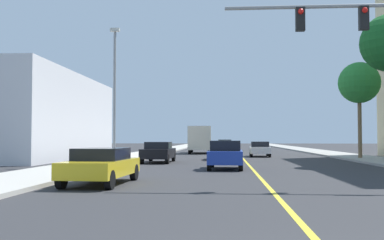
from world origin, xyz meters
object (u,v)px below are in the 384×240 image
(street_lamp, at_px, (115,88))
(palm_far, at_px, (359,83))
(car_blue, at_px, (226,155))
(car_white, at_px, (260,149))
(car_black, at_px, (159,152))
(car_green, at_px, (225,145))
(delivery_truck, at_px, (200,139))
(car_red, at_px, (222,151))
(car_yellow, at_px, (101,165))

(street_lamp, xyz_separation_m, palm_far, (17.15, 9.36, 1.30))
(street_lamp, height_order, car_blue, street_lamp)
(palm_far, bearing_deg, car_white, 144.14)
(street_lamp, xyz_separation_m, car_blue, (6.66, -2.21, -3.89))
(car_black, xyz_separation_m, car_blue, (4.58, -6.30, 0.04))
(car_green, distance_m, delivery_truck, 9.73)
(car_green, bearing_deg, car_black, -97.11)
(car_red, relative_size, delivery_truck, 0.56)
(car_yellow, xyz_separation_m, car_green, (4.53, 42.80, 0.06))
(car_green, relative_size, car_blue, 1.06)
(palm_far, height_order, car_blue, palm_far)
(car_red, xyz_separation_m, delivery_truck, (-2.52, 14.50, 0.87))
(street_lamp, distance_m, delivery_truck, 23.58)
(car_yellow, bearing_deg, car_white, -104.74)
(car_red, distance_m, delivery_truck, 14.74)
(car_white, relative_size, delivery_truck, 0.60)
(car_white, bearing_deg, car_yellow, -104.82)
(car_black, height_order, car_blue, car_blue)
(car_yellow, relative_size, delivery_truck, 0.59)
(street_lamp, height_order, car_white, street_lamp)
(car_black, xyz_separation_m, car_red, (4.34, 4.46, -0.03))
(palm_far, relative_size, car_blue, 1.94)
(car_white, distance_m, car_blue, 17.18)
(palm_far, bearing_deg, car_black, -160.73)
(car_black, bearing_deg, palm_far, -160.35)
(car_green, bearing_deg, street_lamp, -99.53)
(car_yellow, xyz_separation_m, car_white, (7.67, 25.13, 0.01))
(car_yellow, bearing_deg, car_blue, -116.61)
(car_white, xyz_separation_m, delivery_truck, (-5.89, 8.37, 0.87))
(street_lamp, xyz_separation_m, car_black, (2.08, 4.09, -3.93))
(palm_far, relative_size, car_red, 1.77)
(palm_far, relative_size, car_green, 1.83)
(car_blue, bearing_deg, car_red, 92.65)
(car_white, bearing_deg, street_lamp, -121.55)
(car_green, relative_size, car_black, 0.90)
(car_red, distance_m, car_blue, 10.77)
(car_yellow, bearing_deg, palm_far, -124.95)
(street_lamp, distance_m, car_blue, 8.03)
(delivery_truck, bearing_deg, palm_far, -47.54)
(car_green, xyz_separation_m, car_black, (-4.58, -28.26, -0.03))
(car_green, relative_size, car_white, 0.90)
(street_lamp, distance_m, car_white, 18.08)
(car_green, bearing_deg, palm_far, -63.37)
(car_white, height_order, delivery_truck, delivery_truck)
(car_yellow, bearing_deg, car_red, -100.51)
(palm_far, bearing_deg, car_yellow, -127.18)
(delivery_truck, bearing_deg, car_green, 71.91)
(car_green, bearing_deg, car_white, -77.84)
(street_lamp, distance_m, car_green, 33.26)
(car_yellow, distance_m, car_red, 19.48)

